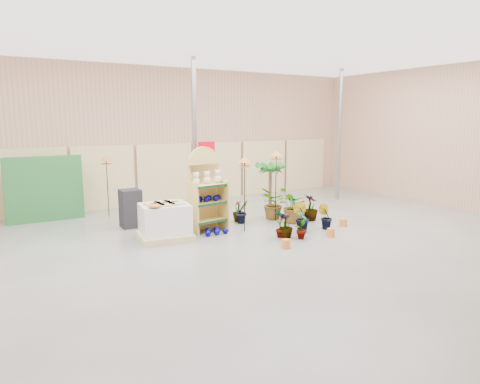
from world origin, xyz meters
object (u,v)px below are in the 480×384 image
(display_shelf, at_px, (205,193))
(potted_plant_2, at_px, (294,206))
(pallet_stack, at_px, (165,222))
(bird_table_front, at_px, (245,162))

(display_shelf, distance_m, potted_plant_2, 2.50)
(potted_plant_2, bearing_deg, pallet_stack, 175.84)
(display_shelf, bearing_deg, pallet_stack, -174.37)
(display_shelf, height_order, bird_table_front, display_shelf)
(bird_table_front, height_order, potted_plant_2, bird_table_front)
(bird_table_front, bearing_deg, display_shelf, 143.11)
(display_shelf, xyz_separation_m, pallet_stack, (-1.21, -0.29, -0.54))
(display_shelf, xyz_separation_m, potted_plant_2, (2.39, -0.55, -0.50))
(display_shelf, distance_m, pallet_stack, 1.36)
(display_shelf, bearing_deg, bird_table_front, -44.59)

